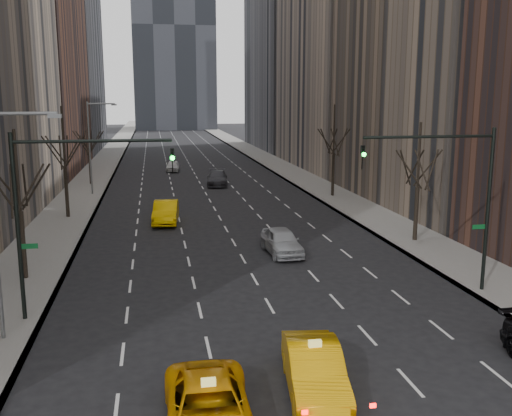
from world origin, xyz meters
TOP-DOWN VIEW (x-y plane):
  - sidewalk_left at (-12.25, 70.00)m, footprint 4.50×320.00m
  - sidewalk_right at (12.25, 70.00)m, footprint 4.50×320.00m
  - tree_lw_b at (-12.00, 18.00)m, footprint 3.36×3.50m
  - tree_lw_c at (-12.00, 34.00)m, footprint 3.36×3.50m
  - tree_lw_d at (-12.00, 52.00)m, footprint 3.36×3.50m
  - tree_rw_b at (12.00, 22.00)m, footprint 3.36×3.50m
  - tree_rw_c at (12.00, 40.00)m, footprint 3.36×3.50m
  - traffic_mast_left at (-9.11, 12.00)m, footprint 6.69×0.39m
  - traffic_mast_right at (9.11, 12.00)m, footprint 6.69×0.39m
  - streetlight_near at (-10.84, 10.00)m, footprint 2.83×0.22m
  - streetlight_far at (-10.84, 45.00)m, footprint 2.83×0.22m
  - taxi_suv at (-3.78, 2.20)m, footprint 2.64×5.49m
  - taxi_sedan at (-0.17, 3.88)m, footprint 2.37×5.17m
  - silver_sedan_ahead at (2.54, 20.69)m, footprint 2.14×4.81m
  - far_taxi at (-4.30, 30.98)m, footprint 2.24×5.30m
  - far_suv_grey at (1.76, 49.46)m, footprint 2.85×5.71m
  - far_car_white at (-2.63, 62.64)m, footprint 2.03×4.26m

SIDE VIEW (x-z plane):
  - sidewalk_left at x=-12.25m, z-range 0.00..0.15m
  - sidewalk_right at x=12.25m, z-range 0.00..0.15m
  - far_car_white at x=-2.63m, z-range 0.00..1.41m
  - taxi_suv at x=-3.78m, z-range 0.00..1.51m
  - far_suv_grey at x=1.76m, z-range 0.00..1.59m
  - silver_sedan_ahead at x=2.54m, z-range 0.00..1.61m
  - taxi_sedan at x=-0.17m, z-range 0.00..1.64m
  - far_taxi at x=-4.30m, z-range 0.00..1.70m
  - tree_lw_d at x=-12.00m, z-range -0.12..7.24m
  - tree_lw_b at x=-12.00m, z-range -0.19..7.63m
  - tree_rw_b at x=12.00m, z-range -0.19..7.63m
  - tree_lw_c at x=-12.00m, z-range -0.33..8.41m
  - tree_rw_c at x=12.00m, z-range -0.33..8.41m
  - traffic_mast_left at x=-9.11m, z-range 1.49..9.49m
  - traffic_mast_right at x=9.11m, z-range 1.49..9.49m
  - streetlight_near at x=-10.84m, z-range 1.12..10.12m
  - streetlight_far at x=-10.84m, z-range 1.12..10.12m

